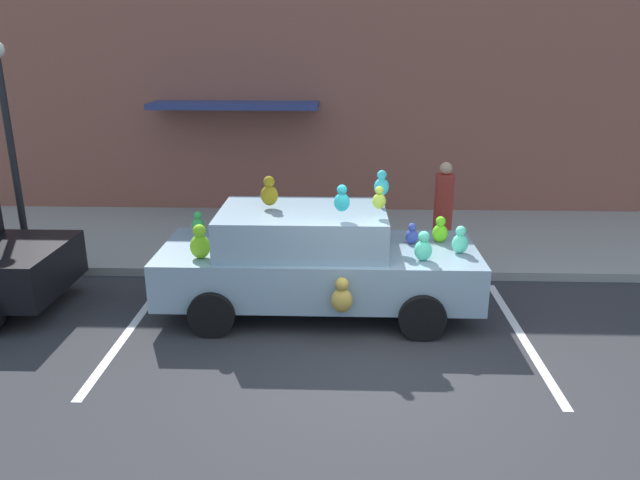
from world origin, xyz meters
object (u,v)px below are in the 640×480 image
plush_covered_car (315,259)px  street_lamp_post (8,129)px  teddy_bear_on_sidewalk (269,235)px  pedestrian_near_shopfront (443,212)px

plush_covered_car → street_lamp_post: 5.75m
teddy_bear_on_sidewalk → street_lamp_post: street_lamp_post is taller
pedestrian_near_shopfront → street_lamp_post: bearing=-176.4°
plush_covered_car → pedestrian_near_shopfront: size_ratio=2.72×
plush_covered_car → street_lamp_post: size_ratio=1.23×
teddy_bear_on_sidewalk → pedestrian_near_shopfront: bearing=-0.5°
plush_covered_car → teddy_bear_on_sidewalk: plush_covered_car is taller
teddy_bear_on_sidewalk → pedestrian_near_shopfront: (3.15, -0.02, 0.48)m
teddy_bear_on_sidewalk → plush_covered_car: bearing=-67.2°
pedestrian_near_shopfront → plush_covered_car: bearing=-135.1°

